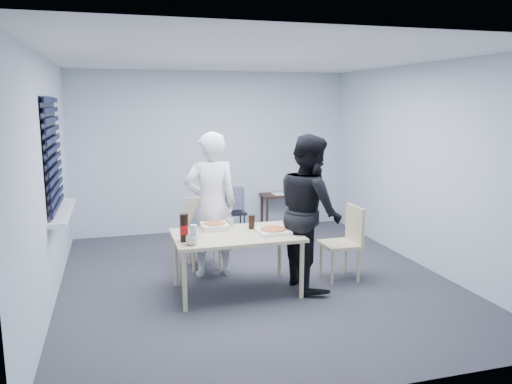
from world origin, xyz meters
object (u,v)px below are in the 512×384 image
object	(u,v)px
dining_table	(236,239)
person_white	(211,205)
mug_a	(192,240)
mug_b	(230,223)
chair_right	(347,237)
stool	(235,219)
soda_bottle	(184,228)
chair_far	(203,227)
side_table	(287,198)
backpack	(235,200)
person_black	(310,212)

from	to	relation	value
dining_table	person_white	bearing A→B (deg)	103.86
dining_table	mug_a	world-z (taller)	mug_a
mug_a	mug_b	world-z (taller)	mug_a
dining_table	chair_right	world-z (taller)	chair_right
stool	soda_bottle	world-z (taller)	soda_bottle
person_white	stool	size ratio (longest dim) A/B	3.96
mug_b	chair_far	bearing A→B (deg)	106.08
chair_right	mug_a	world-z (taller)	chair_right
chair_right	person_white	xyz separation A→B (m)	(-1.54, 0.57, 0.37)
side_table	backpack	size ratio (longest dim) A/B	2.33
person_white	mug_a	world-z (taller)	person_white
chair_right	backpack	xyz separation A→B (m)	(-0.89, 2.02, 0.12)
chair_far	mug_a	world-z (taller)	chair_far
person_black	side_table	size ratio (longest dim) A/B	2.00
chair_far	mug_b	bearing A→B (deg)	-73.92
dining_table	mug_a	xyz separation A→B (m)	(-0.54, -0.30, 0.11)
side_table	mug_b	size ratio (longest dim) A/B	8.86
dining_table	person_white	distance (m)	0.71
stool	backpack	distance (m)	0.30
person_black	backpack	bearing A→B (deg)	9.68
backpack	soda_bottle	size ratio (longest dim) A/B	1.30
backpack	mug_a	distance (m)	2.60
chair_right	mug_a	size ratio (longest dim) A/B	7.24
person_black	mug_b	xyz separation A→B (m)	(-0.84, 0.38, -0.16)
chair_far	chair_right	size ratio (longest dim) A/B	1.00
chair_right	mug_a	distance (m)	1.97
dining_table	soda_bottle	bearing A→B (deg)	-166.20
person_white	backpack	distance (m)	1.61
dining_table	chair_right	bearing A→B (deg)	2.69
mug_b	soda_bottle	size ratio (longest dim) A/B	0.34
person_black	side_table	bearing A→B (deg)	-14.24
chair_far	stool	size ratio (longest dim) A/B	1.99
person_white	mug_a	xyz separation A→B (m)	(-0.38, -0.93, -0.16)
chair_far	person_black	bearing A→B (deg)	-46.03
dining_table	soda_bottle	world-z (taller)	soda_bottle
dining_table	person_black	world-z (taller)	person_black
stool	backpack	bearing A→B (deg)	-90.00
dining_table	stool	xyz separation A→B (m)	(0.49, 2.10, -0.28)
side_table	person_black	bearing A→B (deg)	-104.24
backpack	mug_a	size ratio (longest dim) A/B	3.09
chair_right	stool	size ratio (longest dim) A/B	1.99
side_table	mug_a	distance (m)	3.56
dining_table	chair_far	world-z (taller)	chair_far
chair_far	backpack	size ratio (longest dim) A/B	2.34
mug_a	dining_table	bearing A→B (deg)	28.74
soda_bottle	chair_right	bearing A→B (deg)	6.10
chair_right	soda_bottle	world-z (taller)	soda_bottle
person_white	stool	distance (m)	1.69
side_table	person_white	bearing A→B (deg)	-130.57
mug_a	backpack	bearing A→B (deg)	66.67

